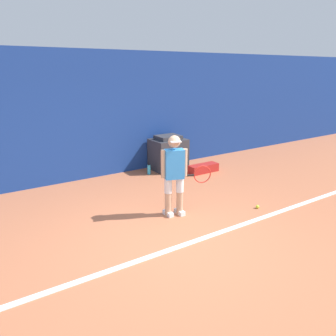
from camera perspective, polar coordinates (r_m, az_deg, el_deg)
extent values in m
plane|color=#B76642|center=(5.27, 1.20, -12.62)|extent=(24.00, 24.00, 0.00)
cube|color=navy|center=(8.07, -14.26, 8.68)|extent=(24.00, 0.10, 3.05)
cube|color=white|center=(5.14, 2.38, -13.39)|extent=(21.60, 0.10, 0.01)
cylinder|color=tan|center=(6.03, 0.03, -6.31)|extent=(0.12, 0.12, 0.44)
cylinder|color=white|center=(5.90, 0.03, -3.11)|extent=(0.14, 0.14, 0.27)
cube|color=white|center=(6.11, 0.03, -7.89)|extent=(0.10, 0.24, 0.08)
cylinder|color=tan|center=(6.09, 2.05, -6.11)|extent=(0.12, 0.12, 0.44)
cylinder|color=white|center=(5.96, 2.08, -2.94)|extent=(0.14, 0.14, 0.27)
cube|color=white|center=(6.16, 2.03, -7.68)|extent=(0.10, 0.24, 0.08)
cube|color=#338CE0|center=(5.80, 1.08, 0.70)|extent=(0.39, 0.30, 0.53)
sphere|color=tan|center=(5.71, 1.10, 4.61)|extent=(0.22, 0.22, 0.22)
cube|color=white|center=(5.61, 1.37, 4.60)|extent=(0.21, 0.17, 0.02)
cylinder|color=tan|center=(5.75, -0.81, 0.72)|extent=(0.09, 0.09, 0.50)
cylinder|color=tan|center=(5.85, 2.95, 0.98)|extent=(0.09, 0.09, 0.50)
cylinder|color=black|center=(5.95, 3.75, -1.28)|extent=(0.18, 0.09, 0.03)
torus|color=red|center=(6.03, 6.00, -1.10)|extent=(0.32, 0.13, 0.33)
sphere|color=#D1E533|center=(6.63, 15.31, -6.52)|extent=(0.07, 0.07, 0.07)
cube|color=#333338|center=(8.78, 0.04, 2.41)|extent=(0.88, 0.71, 0.82)
cube|color=#333338|center=(8.68, 0.04, 5.37)|extent=(0.62, 0.50, 0.10)
cube|color=#B2231E|center=(8.62, 6.19, -0.06)|extent=(0.83, 0.29, 0.21)
cylinder|color=#33ADD6|center=(8.43, -3.34, -0.27)|extent=(0.08, 0.08, 0.24)
cylinder|color=black|center=(8.39, -3.36, 0.60)|extent=(0.05, 0.05, 0.02)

